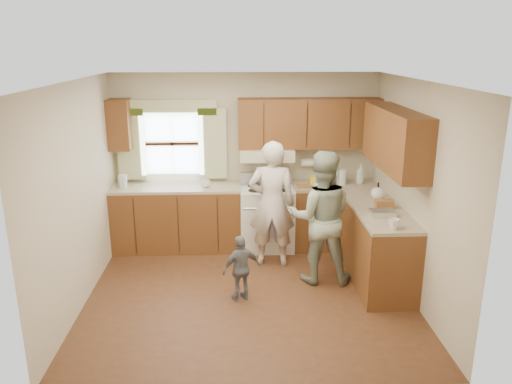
{
  "coord_description": "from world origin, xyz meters",
  "views": [
    {
      "loc": [
        -0.14,
        -5.39,
        2.87
      ],
      "look_at": [
        0.1,
        0.4,
        1.15
      ],
      "focal_mm": 35.0,
      "sensor_mm": 36.0,
      "label": 1
    }
  ],
  "objects_px": {
    "stove": "(267,217)",
    "child": "(241,268)",
    "woman_left": "(272,204)",
    "woman_right": "(321,218)"
  },
  "relations": [
    {
      "from": "woman_left",
      "to": "woman_right",
      "type": "bearing_deg",
      "value": 142.88
    },
    {
      "from": "stove",
      "to": "woman_left",
      "type": "distance_m",
      "value": 0.7
    },
    {
      "from": "stove",
      "to": "child",
      "type": "height_order",
      "value": "stove"
    },
    {
      "from": "woman_left",
      "to": "child",
      "type": "bearing_deg",
      "value": 72.52
    },
    {
      "from": "child",
      "to": "woman_left",
      "type": "bearing_deg",
      "value": -139.19
    },
    {
      "from": "woman_left",
      "to": "child",
      "type": "xyz_separation_m",
      "value": [
        -0.42,
        -0.99,
        -0.45
      ]
    },
    {
      "from": "stove",
      "to": "woman_left",
      "type": "height_order",
      "value": "woman_left"
    },
    {
      "from": "stove",
      "to": "woman_left",
      "type": "relative_size",
      "value": 0.63
    },
    {
      "from": "woman_right",
      "to": "stove",
      "type": "bearing_deg",
      "value": -56.63
    },
    {
      "from": "stove",
      "to": "woman_right",
      "type": "height_order",
      "value": "woman_right"
    }
  ]
}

